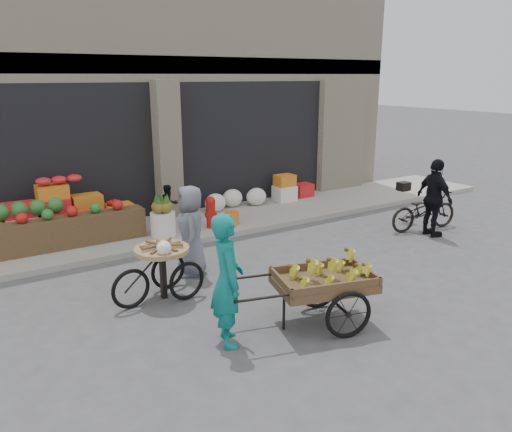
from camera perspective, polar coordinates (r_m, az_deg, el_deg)
ground at (r=8.13m, az=4.44°, el=-8.76°), size 80.00×80.00×0.00m
sidewalk at (r=11.43m, az=-7.98°, el=-1.20°), size 18.00×2.20×0.12m
building at (r=14.62m, az=-15.23°, el=15.27°), size 14.00×6.45×7.00m
fruit_display at (r=10.79m, az=-20.78°, el=0.26°), size 3.10×1.12×1.24m
pineapple_bin at (r=10.62m, az=-10.57°, el=-0.90°), size 0.52×0.52×0.50m
fire_hydrant at (r=10.98m, az=-5.20°, el=0.58°), size 0.22×0.22×0.71m
orange_bucket at (r=11.23m, az=-2.79°, el=-0.26°), size 0.32×0.32×0.30m
right_bay_goods at (r=13.08m, az=1.29°, el=2.70°), size 3.35×0.60×0.70m
seated_person at (r=11.24m, az=-9.91°, el=1.21°), size 0.51×0.43×0.93m
banana_cart at (r=6.95m, az=7.41°, el=-7.12°), size 2.40×1.43×0.94m
vendor_woman at (r=6.37m, az=-3.31°, el=-7.32°), size 0.59×0.73×1.75m
tricycle_cart at (r=7.85m, az=-10.68°, el=-5.44°), size 1.45×0.94×0.95m
vendor_grey at (r=8.66m, az=-7.47°, el=-1.68°), size 0.75×0.90×1.59m
bicycle at (r=11.79m, az=18.63°, el=0.61°), size 1.79×0.88×0.90m
cyclist at (r=11.31m, az=19.72°, el=1.93°), size 0.57×1.04×1.68m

